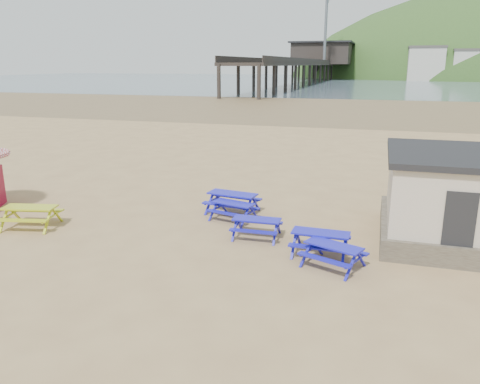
% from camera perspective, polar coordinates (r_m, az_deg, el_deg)
% --- Properties ---
extents(ground, '(400.00, 400.00, 0.00)m').
position_cam_1_polar(ground, '(18.34, -5.10, -3.91)').
color(ground, tan).
rests_on(ground, ground).
extents(wet_sand, '(400.00, 400.00, 0.00)m').
position_cam_1_polar(wet_sand, '(71.61, 11.57, 10.20)').
color(wet_sand, olive).
rests_on(wet_sand, ground).
extents(sea, '(400.00, 400.00, 0.00)m').
position_cam_1_polar(sea, '(186.27, 15.04, 12.96)').
color(sea, '#485A67').
rests_on(sea, ground).
extents(picnic_table_blue_a, '(1.99, 1.75, 0.71)m').
position_cam_1_polar(picnic_table_blue_a, '(18.66, -0.80, -2.34)').
color(picnic_table_blue_a, '#1D27B8').
rests_on(picnic_table_blue_a, ground).
extents(picnic_table_blue_b, '(2.24, 1.91, 0.85)m').
position_cam_1_polar(picnic_table_blue_b, '(19.52, -0.92, -1.34)').
color(picnic_table_blue_b, '#1D27B8').
rests_on(picnic_table_blue_b, ground).
extents(picnic_table_blue_d, '(1.74, 1.42, 0.71)m').
position_cam_1_polar(picnic_table_blue_d, '(16.79, 2.04, -4.41)').
color(picnic_table_blue_d, '#1D27B8').
rests_on(picnic_table_blue_d, ground).
extents(picnic_table_blue_e, '(2.13, 1.95, 0.73)m').
position_cam_1_polar(picnic_table_blue_e, '(14.69, 11.29, -7.63)').
color(picnic_table_blue_e, '#1D27B8').
rests_on(picnic_table_blue_e, ground).
extents(picnic_table_blue_f, '(1.88, 1.53, 0.77)m').
position_cam_1_polar(picnic_table_blue_f, '(15.54, 9.76, -6.17)').
color(picnic_table_blue_f, '#1D27B8').
rests_on(picnic_table_blue_f, ground).
extents(picnic_table_yellow, '(2.25, 1.96, 0.82)m').
position_cam_1_polar(picnic_table_yellow, '(19.50, -24.15, -2.78)').
color(picnic_table_yellow, '#A5AF1F').
rests_on(picnic_table_yellow, ground).
extents(pier, '(24.00, 220.00, 39.29)m').
position_cam_1_polar(pier, '(195.83, 9.80, 14.94)').
color(pier, black).
rests_on(pier, ground).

